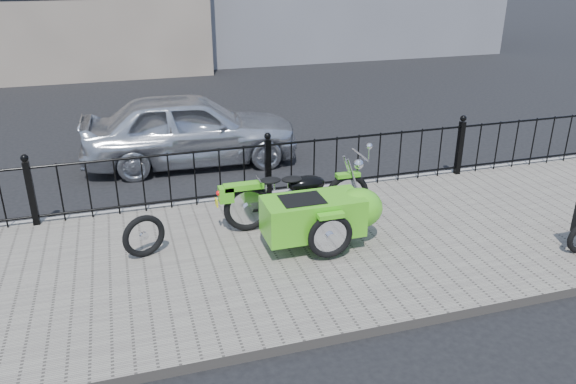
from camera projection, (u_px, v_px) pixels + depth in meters
name	position (u px, v px, depth m)	size (l,w,h in m)	color
ground	(292.00, 238.00, 8.03)	(120.00, 120.00, 0.00)	black
sidewalk	(303.00, 251.00, 7.56)	(30.00, 3.80, 0.12)	slate
curb	(266.00, 196.00, 9.27)	(30.00, 0.10, 0.12)	gray
iron_fence	(268.00, 169.00, 8.94)	(14.11, 0.11, 1.08)	black
motorcycle_sidecar	(322.00, 209.00, 7.51)	(2.28, 1.48, 0.98)	black
spare_tire	(144.00, 236.00, 7.20)	(0.58, 0.58, 0.08)	black
sedan_car	(191.00, 129.00, 10.67)	(1.63, 4.05, 1.38)	silver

